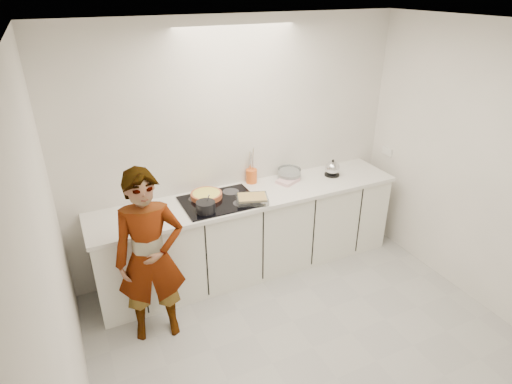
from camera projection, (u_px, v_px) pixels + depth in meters
name	position (u px, v px, depth m)	size (l,w,h in m)	color
floor	(313.00, 347.00, 3.71)	(3.60, 3.20, 0.00)	#B1B1AD
ceiling	(339.00, 29.00, 2.56)	(3.60, 3.20, 0.00)	white
wall_back	(238.00, 148.00, 4.43)	(3.60, 0.00, 2.60)	white
wall_left	(59.00, 284.00, 2.44)	(0.00, 3.20, 2.60)	white
wall_right	(490.00, 174.00, 3.85)	(0.02, 3.20, 2.60)	white
base_cabinets	(251.00, 234.00, 4.56)	(3.20, 0.58, 0.87)	white
countertop	(251.00, 196.00, 4.36)	(3.24, 0.64, 0.04)	white
hob	(219.00, 201.00, 4.19)	(0.72, 0.54, 0.01)	black
tart_dish	(206.00, 195.00, 4.24)	(0.34, 0.34, 0.05)	#B35632
saucepan	(206.00, 207.00, 3.97)	(0.23, 0.23, 0.17)	black
baking_dish	(252.00, 199.00, 4.16)	(0.36, 0.30, 0.06)	silver
mixing_bowl	(289.00, 174.00, 4.67)	(0.31, 0.31, 0.12)	silver
tea_towel	(288.00, 181.00, 4.60)	(0.23, 0.17, 0.04)	white
kettle	(332.00, 169.00, 4.74)	(0.19, 0.19, 0.19)	black
utensil_crock	(252.00, 176.00, 4.57)	(0.12, 0.12, 0.15)	orange
cook	(150.00, 258.00, 3.55)	(0.58, 0.38, 1.58)	white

